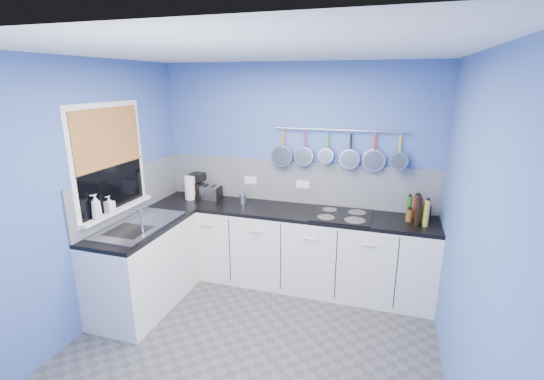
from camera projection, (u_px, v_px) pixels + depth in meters
The scene contains 42 objects.
floor at pixel (252, 347), 3.42m from camera, with size 3.20×3.00×0.02m, color #47474C.
ceiling at pixel (247, 50), 2.72m from camera, with size 3.20×3.00×0.02m, color white.
wall_back at pixel (295, 173), 4.45m from camera, with size 3.20×0.02×2.50m, color #405DAB.
wall_front at pixel (131, 326), 1.68m from camera, with size 3.20×0.02×2.50m, color #405DAB.
wall_left at pixel (88, 197), 3.53m from camera, with size 0.02×3.00×2.50m, color #405DAB.
wall_right at pixel (470, 239), 2.60m from camera, with size 0.02×3.00×2.50m, color #405DAB.
backsplash_back at pixel (295, 182), 4.46m from camera, with size 3.20×0.02×0.50m, color #979AA4.
backsplash_left at pixel (132, 191), 4.10m from camera, with size 0.02×1.80×0.50m, color #979AA4.
cabinet_run_back at pixel (288, 248), 4.39m from camera, with size 3.20×0.60×0.86m, color silver.
worktop_back at pixel (288, 211), 4.27m from camera, with size 3.20×0.60×0.04m, color black.
cabinet_run_left at pixel (145, 267), 3.94m from camera, with size 0.60×1.20×0.86m, color silver.
worktop_left at pixel (140, 227), 3.82m from camera, with size 0.60×1.20×0.04m, color black.
window_frame at pixel (110, 160), 3.71m from camera, with size 0.01×1.00×1.10m, color white.
window_glass at pixel (110, 160), 3.71m from camera, with size 0.01×0.90×1.00m, color black.
bamboo_blind at pixel (108, 137), 3.64m from camera, with size 0.01×0.90×0.55m, color #B36B37.
window_sill at pixel (118, 210), 3.84m from camera, with size 0.10×0.98×0.03m, color white.
sink_unit at pixel (140, 225), 3.81m from camera, with size 0.50×0.95×0.01m, color silver.
mixer_tap at pixel (142, 221), 3.56m from camera, with size 0.12×0.08×0.26m, color silver, non-canonical shape.
socket_left at pixel (251, 180), 4.61m from camera, with size 0.15×0.01×0.09m, color white.
socket_right at pixel (303, 184), 4.42m from camera, with size 0.15×0.01×0.09m, color white.
pot_rail at pixel (340, 130), 4.10m from camera, with size 0.02×0.02×1.45m, color silver.
soap_bottle_a at pixel (96, 207), 3.52m from camera, with size 0.09×0.09×0.24m, color white.
soap_bottle_b at pixel (109, 204), 3.69m from camera, with size 0.08×0.08×0.17m, color white.
paper_towel at pixel (190, 188), 4.60m from camera, with size 0.13×0.13×0.29m, color white.
coffee_maker at pixel (197, 186), 4.66m from camera, with size 0.17×0.19×0.31m, color black, non-canonical shape.
toaster at pixel (210, 193), 4.63m from camera, with size 0.25×0.14×0.16m, color silver.
canister at pixel (243, 199), 4.46m from camera, with size 0.08×0.08×0.12m, color silver.
hob at pixel (342, 215), 4.07m from camera, with size 0.62×0.54×0.01m, color black.
pan_0 at pixel (283, 147), 4.34m from camera, with size 0.24×0.08×0.43m, color silver, non-canonical shape.
pan_1 at pixel (305, 147), 4.26m from camera, with size 0.22×0.08×0.41m, color silver, non-canonical shape.
pan_2 at pixel (327, 146), 4.18m from camera, with size 0.17×0.11×0.36m, color silver, non-canonical shape.
pan_3 at pixel (350, 150), 4.12m from camera, with size 0.22×0.08×0.41m, color silver, non-canonical shape.
pan_4 at pixel (374, 152), 4.05m from camera, with size 0.24×0.05×0.43m, color silver, non-canonical shape.
pan_5 at pixel (400, 151), 3.96m from camera, with size 0.19×0.12×0.38m, color silver, non-canonical shape.
condiment_0 at pixel (428, 213), 3.94m from camera, with size 0.06×0.06×0.14m, color black.
condiment_1 at pixel (417, 207), 3.95m from camera, with size 0.07×0.07×0.26m, color #4C190C.
condiment_2 at pixel (409, 207), 3.98m from camera, with size 0.05×0.05×0.24m, color #265919.
condiment_3 at pixel (425, 214), 3.83m from camera, with size 0.07×0.07×0.19m, color #3F721E.
condiment_4 at pixel (419, 211), 3.84m from camera, with size 0.06×0.06×0.25m, color brown.
condiment_5 at pixel (409, 215), 3.90m from camera, with size 0.07×0.07×0.13m, color brown.
condiment_6 at pixel (427, 213), 3.74m from camera, with size 0.05×0.05×0.27m, color olive.
condiment_7 at pixel (418, 212), 3.75m from camera, with size 0.05×0.05×0.29m, color black.
Camera 1 is at (1.03, -2.70, 2.30)m, focal length 25.05 mm.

